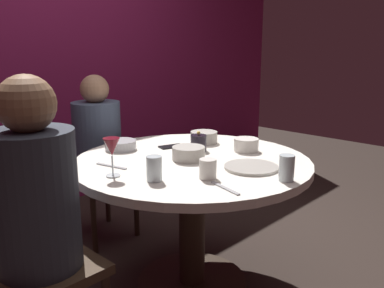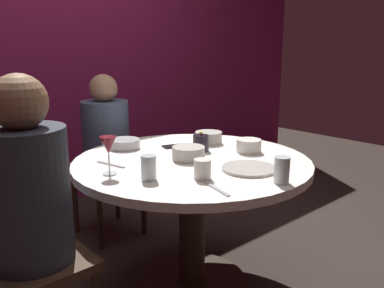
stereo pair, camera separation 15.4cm
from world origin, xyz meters
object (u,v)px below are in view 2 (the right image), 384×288
at_px(bowl_sauce_side, 188,153).
at_px(cup_by_right_diner, 149,168).
at_px(bowl_small_white, 208,138).
at_px(wine_glass, 108,147).
at_px(seated_diner_back, 106,138).
at_px(bowl_serving_large, 124,144).
at_px(cup_by_left_diner, 202,169).
at_px(dinner_plate, 249,169).
at_px(seated_diner_left, 28,195).
at_px(bowl_salad_center, 249,146).
at_px(cell_phone, 175,146).
at_px(candle_holder, 201,143).
at_px(cup_near_candle, 282,170).
at_px(dining_table, 192,190).

height_order(bowl_sauce_side, cup_by_right_diner, cup_by_right_diner).
bearing_deg(bowl_small_white, cup_by_right_diner, -154.91).
height_order(wine_glass, bowl_small_white, wine_glass).
relative_size(seated_diner_back, bowl_sauce_side, 6.63).
bearing_deg(bowl_serving_large, cup_by_left_diner, -93.75).
bearing_deg(seated_diner_back, bowl_sauce_side, -1.34).
height_order(dinner_plate, bowl_sauce_side, bowl_sauce_side).
bearing_deg(dinner_plate, seated_diner_left, 160.77).
bearing_deg(bowl_salad_center, seated_diner_back, 108.62).
xyz_separation_m(bowl_serving_large, bowl_sauce_side, (0.11, -0.42, 0.01)).
bearing_deg(bowl_serving_large, cell_phone, -35.72).
bearing_deg(seated_diner_back, cup_by_left_diner, -8.96).
height_order(cell_phone, bowl_small_white, bowl_small_white).
height_order(candle_holder, dinner_plate, candle_holder).
relative_size(bowl_small_white, cup_near_candle, 1.39).
bearing_deg(cup_by_right_diner, cup_by_left_diner, -38.54).
xyz_separation_m(bowl_salad_center, cup_near_candle, (-0.29, -0.43, 0.02)).
relative_size(bowl_salad_center, cup_by_right_diner, 1.23).
bearing_deg(cell_phone, bowl_salad_center, 48.98).
height_order(bowl_sauce_side, cup_by_left_diner, cup_by_left_diner).
xyz_separation_m(seated_diner_left, cell_phone, (0.94, 0.26, -0.01)).
relative_size(dinner_plate, cell_phone, 1.84).
height_order(dinner_plate, cup_near_candle, cup_near_candle).
xyz_separation_m(cell_phone, bowl_small_white, (0.21, -0.07, 0.03)).
bearing_deg(cup_by_right_diner, wine_glass, 115.83).
height_order(cup_near_candle, cup_by_left_diner, cup_near_candle).
bearing_deg(wine_glass, bowl_small_white, 9.92).
distance_m(dining_table, bowl_sauce_side, 0.20).
bearing_deg(seated_diner_left, bowl_salad_center, -5.08).
height_order(seated_diner_left, candle_holder, seated_diner_left).
bearing_deg(bowl_salad_center, dining_table, 162.32).
xyz_separation_m(candle_holder, wine_glass, (-0.60, -0.03, 0.08)).
height_order(dining_table, candle_holder, candle_holder).
height_order(wine_glass, cup_near_candle, wine_glass).
distance_m(seated_diner_back, dinner_plate, 1.18).
xyz_separation_m(dinner_plate, cup_by_left_diner, (-0.25, 0.05, 0.04)).
height_order(seated_diner_back, wine_glass, seated_diner_back).
xyz_separation_m(bowl_sauce_side, cup_by_right_diner, (-0.34, -0.12, 0.02)).
height_order(seated_diner_back, cup_by_left_diner, seated_diner_back).
distance_m(cell_phone, bowl_salad_center, 0.43).
distance_m(bowl_small_white, cup_by_right_diner, 0.74).
height_order(dining_table, wine_glass, wine_glass).
bearing_deg(cup_near_candle, seated_diner_left, 148.65).
bearing_deg(seated_diner_back, bowl_salad_center, 18.62).
bearing_deg(dining_table, bowl_small_white, 32.24).
xyz_separation_m(seated_diner_left, bowl_sauce_side, (0.82, 0.01, 0.02)).
height_order(cell_phone, cup_by_left_diner, cup_by_left_diner).
relative_size(seated_diner_back, cell_phone, 7.94).
xyz_separation_m(bowl_serving_large, cup_by_left_diner, (-0.05, -0.69, 0.02)).
distance_m(wine_glass, cell_phone, 0.60).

